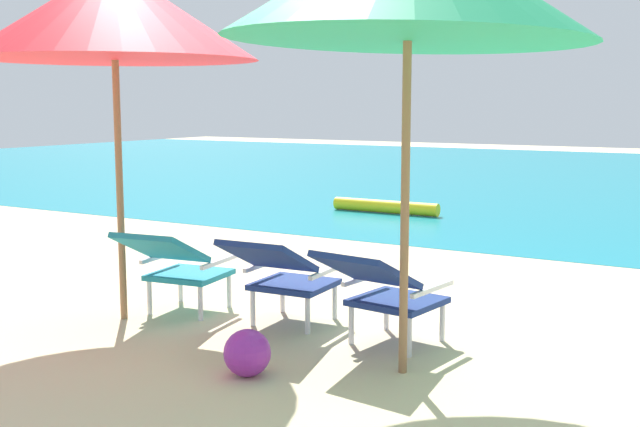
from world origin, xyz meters
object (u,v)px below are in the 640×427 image
Objects in this scene: lounge_chair_center at (282,272)px; lounge_chair_left at (176,263)px; beach_umbrella_left at (113,13)px; lounge_chair_right at (383,288)px; swim_buoy at (385,207)px; beach_ball at (247,353)px.

lounge_chair_left is at bearing -171.48° from lounge_chair_center.
beach_umbrella_left is at bearing -161.89° from lounge_chair_center.
beach_umbrella_left is (-1.95, -0.31, 1.78)m from lounge_chair_right.
swim_buoy is at bearing 115.58° from lounge_chair_right.
beach_umbrella_left is at bearing -140.34° from lounge_chair_left.
lounge_chair_left is 0.85m from lounge_chair_center.
lounge_chair_center is (1.90, -5.60, 0.31)m from swim_buoy.
swim_buoy is 5.93m from lounge_chair_center.
beach_umbrella_left reaches higher than lounge_chair_right.
beach_ball is at bearing -33.47° from lounge_chair_left.
beach_umbrella_left reaches higher than lounge_chair_center.
lounge_chair_left is 1.00× the size of lounge_chair_right.
swim_buoy is 6.29m from lounge_chair_right.
beach_umbrella_left is 2.60m from beach_ball.
swim_buoy is at bearing 97.29° from beach_umbrella_left.
lounge_chair_left is at bearing -79.51° from swim_buoy.
lounge_chair_left reaches higher than beach_ball.
lounge_chair_left is at bearing 39.66° from beach_umbrella_left.
beach_ball is (0.36, -0.92, -0.27)m from lounge_chair_center.
swim_buoy is 1.77× the size of lounge_chair_center.
lounge_chair_center is at bearing 8.52° from lounge_chair_left.
lounge_chair_left is at bearing -177.92° from lounge_chair_right.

